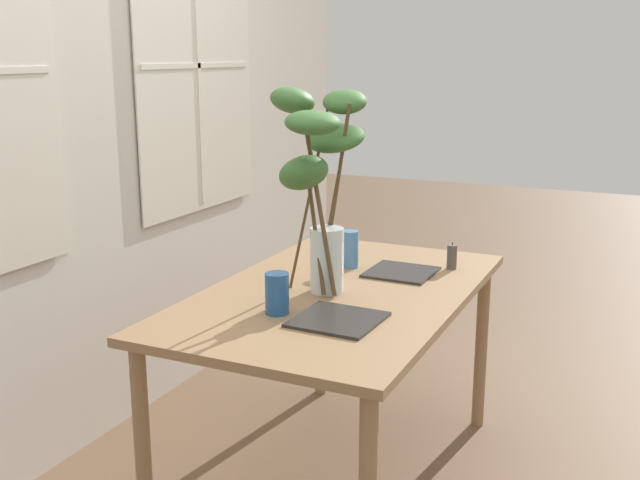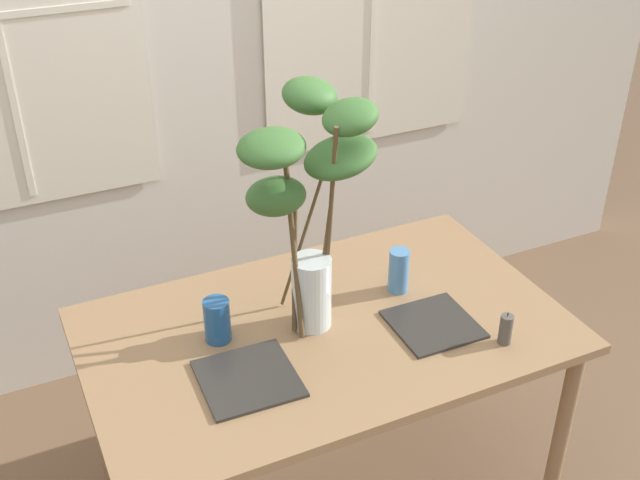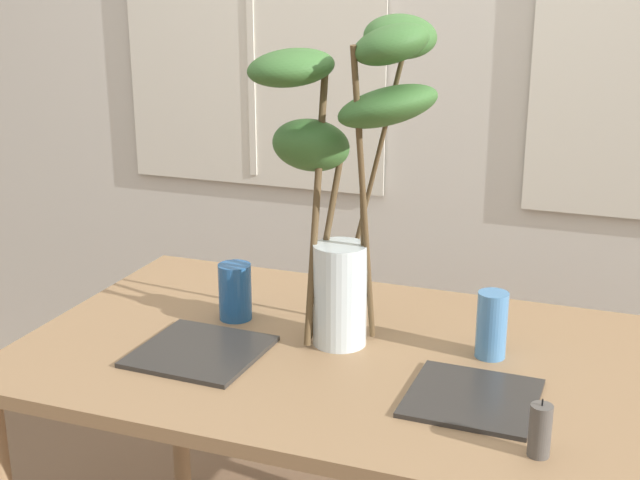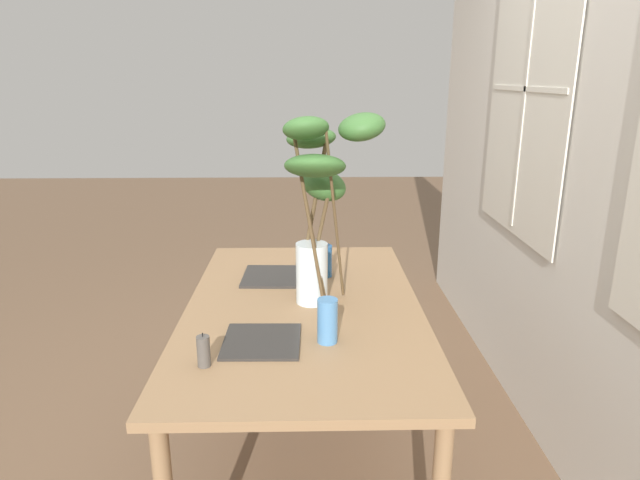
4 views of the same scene
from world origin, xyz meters
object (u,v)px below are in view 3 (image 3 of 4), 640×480
Objects in this scene: drinking_glass_blue_left at (235,292)px; plate_square_left at (200,351)px; drinking_glass_blue_right at (492,325)px; vase_with_branches at (349,143)px; dining_table at (348,382)px; pillar_candle at (540,431)px; plate_square_right at (472,398)px.

plate_square_left is (0.02, -0.21, -0.06)m from drinking_glass_blue_left.
vase_with_branches is at bearing -177.17° from drinking_glass_blue_right.
vase_with_branches is 4.95× the size of drinking_glass_blue_right.
dining_table is 9.80× the size of drinking_glass_blue_right.
drinking_glass_blue_left is 0.92× the size of drinking_glass_blue_right.
vase_with_branches reaches higher than pillar_candle.
drinking_glass_blue_right reaches higher than plate_square_left.
pillar_candle reaches higher than dining_table.
vase_with_branches is 2.79× the size of plate_square_left.
pillar_candle reaches higher than plate_square_left.
vase_with_branches is (-0.03, 0.06, 0.53)m from dining_table.
plate_square_left is at bearing -85.93° from drinking_glass_blue_left.
plate_square_left is at bearing -156.70° from dining_table.
plate_square_left reaches higher than dining_table.
pillar_candle is (0.47, -0.36, -0.41)m from vase_with_branches.
plate_square_left is 0.77m from pillar_candle.
vase_with_branches reaches higher than dining_table.
drinking_glass_blue_left is (-0.32, 0.08, 0.15)m from dining_table.
plate_square_right is (0.33, -0.20, -0.45)m from vase_with_branches.
drinking_glass_blue_left reaches higher than dining_table.
dining_table is 5.86× the size of plate_square_right.
drinking_glass_blue_right is 0.40m from pillar_candle.
vase_with_branches is 0.72m from pillar_candle.
drinking_glass_blue_left is (-0.29, 0.02, -0.39)m from vase_with_branches.
pillar_candle is at bearing -26.22° from drinking_glass_blue_left.
dining_table is 0.54m from vase_with_branches.
plate_square_left and plate_square_right have the same top height.
drinking_glass_blue_right is 1.37× the size of pillar_candle.
drinking_glass_blue_right reaches higher than dining_table.
vase_with_branches is at bearing 34.98° from plate_square_left.
plate_square_left is (-0.60, -0.21, -0.07)m from drinking_glass_blue_right.
dining_table is 0.55m from pillar_candle.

